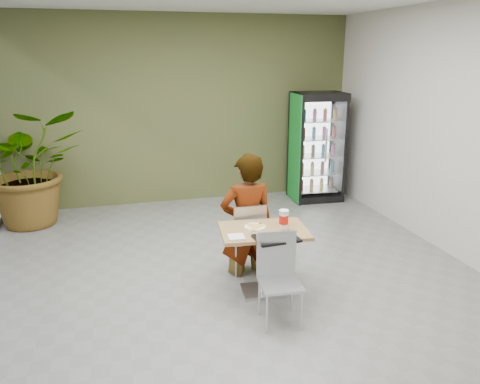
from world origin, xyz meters
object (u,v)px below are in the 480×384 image
at_px(chair_near, 278,270).
at_px(soda_cup, 284,219).
at_px(seated_woman, 247,226).
at_px(dining_table, 263,248).
at_px(potted_plant, 30,168).
at_px(cafeteria_tray, 276,238).
at_px(beverage_fridge, 317,147).
at_px(chair_far, 248,233).

bearing_deg(chair_near, soda_cup, 70.90).
height_order(seated_woman, soda_cup, seated_woman).
height_order(dining_table, potted_plant, potted_plant).
bearing_deg(seated_woman, potted_plant, -42.78).
xyz_separation_m(chair_near, cafeteria_tray, (0.06, 0.22, 0.24)).
height_order(dining_table, seated_woman, seated_woman).
relative_size(seated_woman, soda_cup, 9.49).
bearing_deg(beverage_fridge, chair_near, -115.35).
bearing_deg(dining_table, potted_plant, 132.02).
bearing_deg(soda_cup, beverage_fridge, 60.13).
distance_m(seated_woman, soda_cup, 0.64).
bearing_deg(beverage_fridge, soda_cup, -116.13).
bearing_deg(cafeteria_tray, chair_far, 94.56).
distance_m(chair_far, seated_woman, 0.08).
bearing_deg(chair_far, seated_woman, -89.86).
distance_m(chair_near, seated_woman, 1.07).
bearing_deg(dining_table, soda_cup, 5.70).
xyz_separation_m(chair_near, soda_cup, (0.25, 0.55, 0.32)).
bearing_deg(beverage_fridge, seated_woman, -124.75).
xyz_separation_m(chair_far, cafeteria_tray, (0.06, -0.81, 0.25)).
distance_m(chair_near, beverage_fridge, 4.16).
distance_m(dining_table, chair_far, 0.50).
xyz_separation_m(dining_table, chair_far, (-0.03, 0.50, -0.02)).
distance_m(seated_woman, potted_plant, 3.70).
xyz_separation_m(seated_woman, cafeteria_tray, (0.06, -0.85, 0.18)).
relative_size(chair_near, beverage_fridge, 0.47).
relative_size(chair_far, potted_plant, 0.49).
relative_size(dining_table, beverage_fridge, 0.52).
relative_size(chair_near, cafeteria_tray, 2.06).
xyz_separation_m(chair_far, soda_cup, (0.26, -0.48, 0.32)).
height_order(chair_far, soda_cup, soda_cup).
distance_m(chair_far, soda_cup, 0.63).
relative_size(dining_table, soda_cup, 5.29).
xyz_separation_m(dining_table, soda_cup, (0.23, 0.02, 0.31)).
bearing_deg(seated_woman, chair_near, 90.39).
bearing_deg(soda_cup, chair_far, 118.82).
distance_m(dining_table, seated_woman, 0.55).
bearing_deg(seated_woman, soda_cup, 116.70).
relative_size(soda_cup, beverage_fridge, 0.10).
bearing_deg(chair_far, potted_plant, -43.25).
height_order(chair_near, beverage_fridge, beverage_fridge).
relative_size(seated_woman, cafeteria_tray, 4.09).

